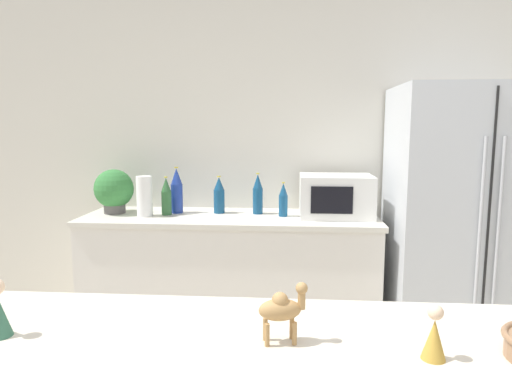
{
  "coord_description": "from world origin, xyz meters",
  "views": [
    {
      "loc": [
        -0.03,
        -0.63,
        1.48
      ],
      "look_at": [
        -0.18,
        1.39,
        1.2
      ],
      "focal_mm": 32.0,
      "sensor_mm": 36.0,
      "label": 1
    }
  ],
  "objects_px": {
    "wise_man_figurine_blue": "(434,336)",
    "paper_towel_roll": "(144,196)",
    "microwave": "(336,196)",
    "back_bottle_1": "(258,194)",
    "back_bottle_2": "(283,200)",
    "back_bottle_3": "(166,197)",
    "back_bottle_4": "(219,195)",
    "camel_figurine": "(282,308)",
    "back_bottle_0": "(177,191)",
    "refrigerator": "(464,224)",
    "potted_plant": "(114,190)"
  },
  "relations": [
    {
      "from": "potted_plant",
      "to": "paper_towel_roll",
      "type": "relative_size",
      "value": 1.14
    },
    {
      "from": "wise_man_figurine_blue",
      "to": "back_bottle_3",
      "type": "bearing_deg",
      "value": 119.17
    },
    {
      "from": "microwave",
      "to": "back_bottle_0",
      "type": "xyz_separation_m",
      "value": [
        -1.1,
        0.05,
        0.01
      ]
    },
    {
      "from": "potted_plant",
      "to": "camel_figurine",
      "type": "xyz_separation_m",
      "value": [
        1.21,
        -2.05,
        0.02
      ]
    },
    {
      "from": "paper_towel_roll",
      "to": "back_bottle_3",
      "type": "relative_size",
      "value": 1.03
    },
    {
      "from": "paper_towel_roll",
      "to": "back_bottle_2",
      "type": "xyz_separation_m",
      "value": [
        0.93,
        0.06,
        -0.03
      ]
    },
    {
      "from": "back_bottle_1",
      "to": "microwave",
      "type": "bearing_deg",
      "value": -6.62
    },
    {
      "from": "back_bottle_1",
      "to": "camel_figurine",
      "type": "distance_m",
      "value": 2.11
    },
    {
      "from": "microwave",
      "to": "back_bottle_1",
      "type": "height_order",
      "value": "back_bottle_1"
    },
    {
      "from": "potted_plant",
      "to": "back_bottle_0",
      "type": "relative_size",
      "value": 0.95
    },
    {
      "from": "potted_plant",
      "to": "back_bottle_1",
      "type": "bearing_deg",
      "value": 3.06
    },
    {
      "from": "microwave",
      "to": "back_bottle_2",
      "type": "bearing_deg",
      "value": -177.03
    },
    {
      "from": "back_bottle_3",
      "to": "camel_figurine",
      "type": "bearing_deg",
      "value": -67.71
    },
    {
      "from": "refrigerator",
      "to": "paper_towel_roll",
      "type": "xyz_separation_m",
      "value": [
        -2.09,
        0.01,
        0.15
      ]
    },
    {
      "from": "back_bottle_0",
      "to": "back_bottle_1",
      "type": "xyz_separation_m",
      "value": [
        0.57,
        0.01,
        -0.02
      ]
    },
    {
      "from": "refrigerator",
      "to": "back_bottle_4",
      "type": "distance_m",
      "value": 1.62
    },
    {
      "from": "back_bottle_3",
      "to": "wise_man_figurine_blue",
      "type": "distance_m",
      "value": 2.38
    },
    {
      "from": "camel_figurine",
      "to": "wise_man_figurine_blue",
      "type": "height_order",
      "value": "camel_figurine"
    },
    {
      "from": "paper_towel_roll",
      "to": "camel_figurine",
      "type": "bearing_deg",
      "value": -63.86
    },
    {
      "from": "paper_towel_roll",
      "to": "back_bottle_0",
      "type": "bearing_deg",
      "value": 36.19
    },
    {
      "from": "back_bottle_4",
      "to": "camel_figurine",
      "type": "distance_m",
      "value": 2.17
    },
    {
      "from": "wise_man_figurine_blue",
      "to": "back_bottle_0",
      "type": "bearing_deg",
      "value": 117.16
    },
    {
      "from": "refrigerator",
      "to": "camel_figurine",
      "type": "relative_size",
      "value": 12.09
    },
    {
      "from": "back_bottle_2",
      "to": "wise_man_figurine_blue",
      "type": "height_order",
      "value": "back_bottle_2"
    },
    {
      "from": "potted_plant",
      "to": "back_bottle_2",
      "type": "xyz_separation_m",
      "value": [
        1.18,
        -0.03,
        -0.05
      ]
    },
    {
      "from": "back_bottle_2",
      "to": "camel_figurine",
      "type": "distance_m",
      "value": 2.03
    },
    {
      "from": "paper_towel_roll",
      "to": "camel_figurine",
      "type": "distance_m",
      "value": 2.18
    },
    {
      "from": "back_bottle_1",
      "to": "wise_man_figurine_blue",
      "type": "relative_size",
      "value": 2.31
    },
    {
      "from": "paper_towel_roll",
      "to": "back_bottle_4",
      "type": "xyz_separation_m",
      "value": [
        0.48,
        0.15,
        -0.01
      ]
    },
    {
      "from": "back_bottle_3",
      "to": "back_bottle_4",
      "type": "height_order",
      "value": "back_bottle_3"
    },
    {
      "from": "back_bottle_1",
      "to": "camel_figurine",
      "type": "bearing_deg",
      "value": -84.42
    },
    {
      "from": "back_bottle_4",
      "to": "camel_figurine",
      "type": "xyz_separation_m",
      "value": [
        0.48,
        -2.11,
        0.05
      ]
    },
    {
      "from": "camel_figurine",
      "to": "refrigerator",
      "type": "bearing_deg",
      "value": 59.86
    },
    {
      "from": "back_bottle_2",
      "to": "back_bottle_4",
      "type": "xyz_separation_m",
      "value": [
        -0.45,
        0.09,
        0.01
      ]
    },
    {
      "from": "back_bottle_0",
      "to": "back_bottle_2",
      "type": "height_order",
      "value": "back_bottle_0"
    },
    {
      "from": "back_bottle_0",
      "to": "back_bottle_1",
      "type": "bearing_deg",
      "value": 0.7
    },
    {
      "from": "microwave",
      "to": "refrigerator",
      "type": "bearing_deg",
      "value": -6.55
    },
    {
      "from": "back_bottle_0",
      "to": "camel_figurine",
      "type": "relative_size",
      "value": 2.25
    },
    {
      "from": "microwave",
      "to": "back_bottle_1",
      "type": "bearing_deg",
      "value": 173.38
    },
    {
      "from": "refrigerator",
      "to": "back_bottle_0",
      "type": "height_order",
      "value": "refrigerator"
    },
    {
      "from": "paper_towel_roll",
      "to": "wise_man_figurine_blue",
      "type": "height_order",
      "value": "paper_towel_roll"
    },
    {
      "from": "back_bottle_0",
      "to": "camel_figurine",
      "type": "bearing_deg",
      "value": -69.74
    },
    {
      "from": "wise_man_figurine_blue",
      "to": "paper_towel_roll",
      "type": "bearing_deg",
      "value": 122.67
    },
    {
      "from": "refrigerator",
      "to": "back_bottle_0",
      "type": "relative_size",
      "value": 5.38
    },
    {
      "from": "back_bottle_4",
      "to": "wise_man_figurine_blue",
      "type": "relative_size",
      "value": 2.12
    },
    {
      "from": "paper_towel_roll",
      "to": "back_bottle_1",
      "type": "distance_m",
      "value": 0.77
    },
    {
      "from": "paper_towel_roll",
      "to": "back_bottle_3",
      "type": "bearing_deg",
      "value": 24.56
    },
    {
      "from": "paper_towel_roll",
      "to": "back_bottle_0",
      "type": "xyz_separation_m",
      "value": [
        0.19,
        0.14,
        0.02
      ]
    },
    {
      "from": "back_bottle_2",
      "to": "back_bottle_3",
      "type": "relative_size",
      "value": 0.88
    },
    {
      "from": "microwave",
      "to": "back_bottle_3",
      "type": "relative_size",
      "value": 1.82
    }
  ]
}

